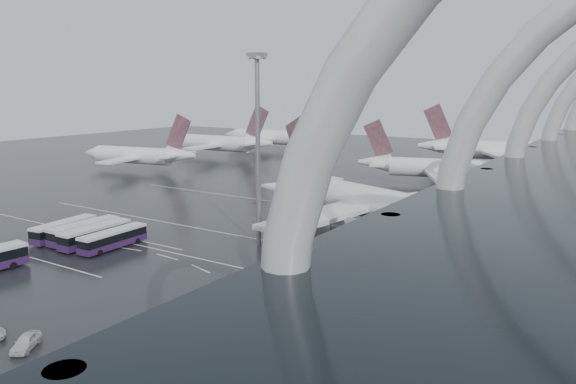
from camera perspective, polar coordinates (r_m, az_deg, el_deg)
The scene contains 21 objects.
ground at distance 87.30m, azimuth -5.94°, elevation -6.91°, with size 420.00×420.00×0.00m, color black.
lane_marking_near at distance 85.84m, azimuth -6.79°, elevation -7.23°, with size 120.00×0.25×0.01m, color silver.
lane_marking_mid at distance 96.47m, azimuth -1.42°, elevation -5.12°, with size 120.00×0.25×0.01m, color silver.
lane_marking_far at distance 119.82m, azimuth 6.24°, elevation -2.02°, with size 120.00×0.25×0.01m, color silver.
bus_bay_line_south at distance 94.56m, azimuth -23.73°, elevation -6.39°, with size 28.00×0.25×0.01m, color silver.
bus_bay_line_north at distance 103.63m, azimuth -16.31°, elevation -4.44°, with size 28.00×0.25×0.01m, color silver.
airliner_main at distance 103.11m, azimuth 9.14°, elevation -1.32°, with size 58.09×50.38×20.22m.
airliner_gate_b at distance 156.38m, azimuth 15.90°, elevation 2.26°, with size 49.32×43.73×17.39m.
airliner_gate_c at distance 199.20m, azimuth 21.01°, elevation 3.94°, with size 55.08×50.28×20.45m.
jet_remote_west at distance 182.60m, azimuth -14.78°, elevation 3.59°, with size 41.35×33.48×18.04m.
jet_remote_mid at distance 211.17m, azimuth -6.77°, elevation 4.92°, with size 45.27×36.50×19.71m.
jet_remote_far at distance 233.82m, azimuth -1.53°, elevation 5.59°, with size 46.32×37.31×20.19m.
bus_row_near_a at distance 105.75m, azimuth -21.80°, elevation -3.53°, with size 4.32×12.88×3.11m.
bus_row_near_b at distance 103.03m, azimuth -20.00°, elevation -3.73°, with size 3.35×13.22×3.24m.
bus_row_near_c at distance 99.91m, azimuth -18.98°, elevation -4.10°, with size 3.50×13.30×3.25m.
bus_row_near_d at distance 96.84m, azimuth -17.34°, elevation -4.53°, with size 3.38×12.60×3.08m.
van_curve_b at distance 64.93m, azimuth -25.09°, elevation -13.62°, with size 1.76×4.38×1.49m, color silver.
floodlight_mast at distance 91.28m, azimuth -3.10°, elevation 6.60°, with size 2.41×2.41×31.50m.
gse_cart_belly_b at distance 105.61m, azimuth 18.08°, elevation -3.95°, with size 1.99×1.17×1.08m, color slate.
gse_cart_belly_d at distance 99.80m, azimuth 17.80°, elevation -4.77°, with size 2.08×1.23×1.14m, color slate.
gse_cart_belly_e at distance 103.57m, azimuth 8.50°, elevation -3.78°, with size 2.21×1.31×1.21m, color #AB7216.
Camera 1 is at (52.94, -64.18, 26.48)m, focal length 35.00 mm.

